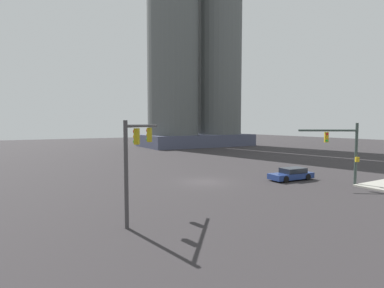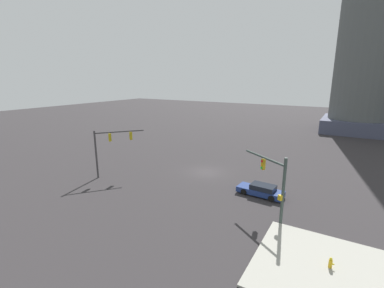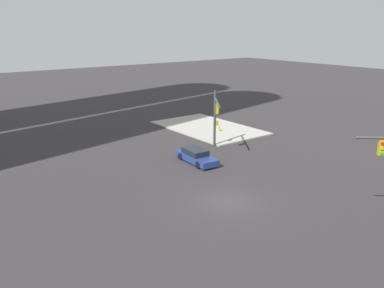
# 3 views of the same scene
# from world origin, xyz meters

# --- Properties ---
(ground_plane) EXTENTS (192.33, 192.33, 0.00)m
(ground_plane) POSITION_xyz_m (0.00, 0.00, 0.00)
(ground_plane) COLOR #302D2E
(sidewalk_corner) EXTENTS (13.48, 8.14, 0.15)m
(sidewalk_corner) POSITION_xyz_m (17.32, -12.33, 0.07)
(sidewalk_corner) COLOR #A5A297
(sidewalk_corner) RESTS_ON ground
(traffic_signal_near_corner) EXTENTS (3.79, 4.62, 5.79)m
(traffic_signal_near_corner) POSITION_xyz_m (-9.36, -7.25, 4.11)
(traffic_signal_near_corner) COLOR #3F3C3E
(traffic_signal_near_corner) RESTS_ON ground
(traffic_signal_opposite_side) EXTENTS (4.36, 3.46, 5.70)m
(traffic_signal_opposite_side) POSITION_xyz_m (10.28, -7.51, 3.63)
(traffic_signal_opposite_side) COLOR #34413D
(traffic_signal_opposite_side) RESTS_ON ground
(sedan_car_approaching) EXTENTS (4.76, 2.06, 1.21)m
(sedan_car_approaching) POSITION_xyz_m (8.11, -3.45, 0.57)
(sedan_car_approaching) COLOR navy
(sedan_car_approaching) RESTS_ON ground
(fire_hydrant_on_curb) EXTENTS (0.33, 0.22, 0.71)m
(fire_hydrant_on_curb) POSITION_xyz_m (15.08, -12.09, 0.49)
(fire_hydrant_on_curb) COLOR gold
(fire_hydrant_on_curb) RESTS_ON sidewalk_corner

